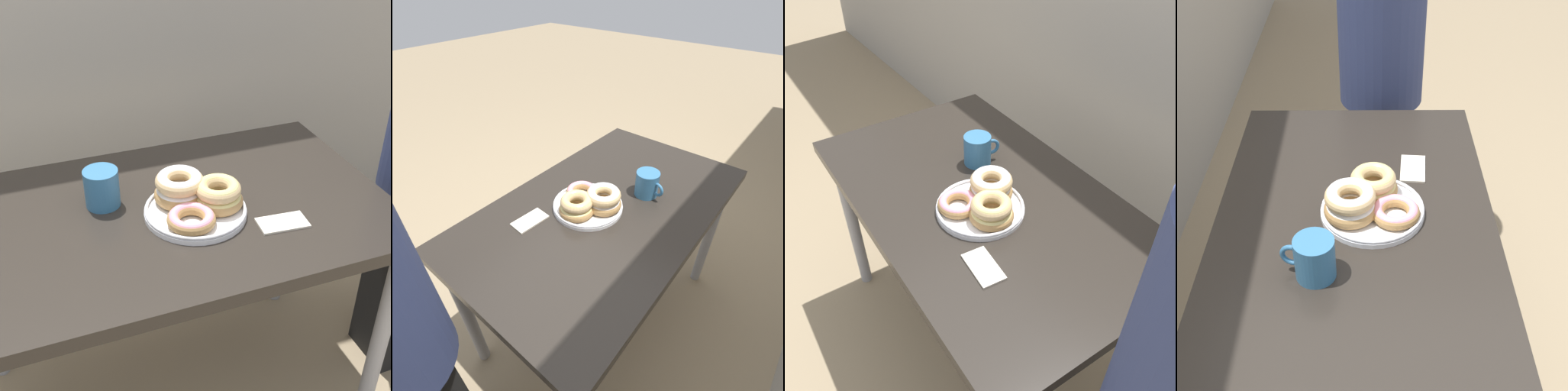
{
  "view_description": "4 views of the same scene",
  "coord_description": "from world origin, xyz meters",
  "views": [
    {
      "loc": [
        -0.36,
        -0.9,
        1.61
      ],
      "look_at": [
        0.06,
        0.22,
        0.83
      ],
      "focal_mm": 50.0,
      "sensor_mm": 36.0,
      "label": 1
    },
    {
      "loc": [
        0.78,
        0.8,
        1.55
      ],
      "look_at": [
        0.06,
        0.22,
        0.83
      ],
      "focal_mm": 28.0,
      "sensor_mm": 36.0,
      "label": 2
    },
    {
      "loc": [
        0.91,
        -0.33,
        1.67
      ],
      "look_at": [
        0.06,
        0.22,
        0.83
      ],
      "focal_mm": 40.0,
      "sensor_mm": 36.0,
      "label": 3
    },
    {
      "loc": [
        -1.04,
        0.23,
        1.71
      ],
      "look_at": [
        0.06,
        0.22,
        0.83
      ],
      "focal_mm": 50.0,
      "sensor_mm": 36.0,
      "label": 4
    }
  ],
  "objects": [
    {
      "name": "napkin",
      "position": [
        0.26,
        0.1,
        0.77
      ],
      "size": [
        0.14,
        0.08,
        0.01
      ],
      "color": "beige",
      "rests_on": "dining_table"
    },
    {
      "name": "dining_table",
      "position": [
        0.0,
        0.27,
        0.69
      ],
      "size": [
        1.22,
        0.73,
        0.77
      ],
      "color": "#28231E",
      "rests_on": "ground_plane"
    },
    {
      "name": "donut_plate",
      "position": [
        0.07,
        0.23,
        0.81
      ],
      "size": [
        0.3,
        0.28,
        0.1
      ],
      "color": "white",
      "rests_on": "dining_table"
    },
    {
      "name": "person_figure",
      "position": [
        0.83,
        0.18,
        0.8
      ],
      "size": [
        0.34,
        0.31,
        1.52
      ],
      "color": "black",
      "rests_on": "ground_plane"
    },
    {
      "name": "coffee_mug",
      "position": [
        -0.16,
        0.36,
        0.83
      ],
      "size": [
        0.09,
        0.13,
        0.11
      ],
      "color": "teal",
      "rests_on": "dining_table"
    }
  ]
}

